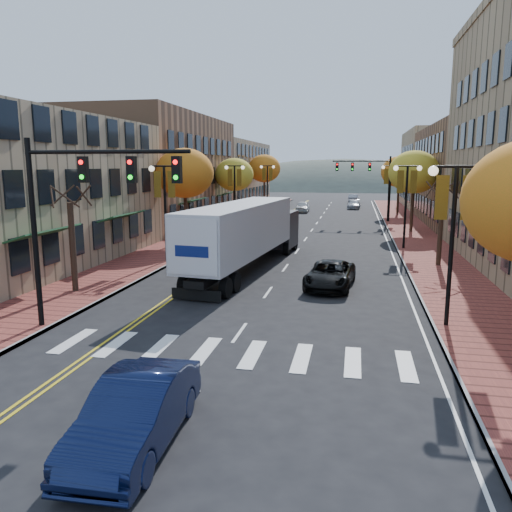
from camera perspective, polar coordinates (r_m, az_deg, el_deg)
The scene contains 28 objects.
ground at distance 14.91m, azimuth -5.50°, elevation -13.65°, with size 200.00×200.00×0.00m, color black.
sidewalk_left at distance 47.72m, azimuth -4.60°, elevation 3.10°, with size 4.00×85.00×0.15m, color brown.
sidewalk_right at distance 46.18m, azimuth 17.44°, elevation 2.41°, with size 4.00×85.00×0.15m, color brown.
building_left_mid at distance 53.34m, azimuth -12.04°, elevation 9.51°, with size 12.00×24.00×11.00m, color brown.
building_left_far at distance 76.96m, azimuth -4.58°, elevation 9.32°, with size 12.00×26.00×9.50m, color #9E8966.
building_right_mid at distance 56.90m, azimuth 26.37°, elevation 8.21°, with size 15.00×24.00×10.00m, color brown.
building_right_far at distance 78.37m, azimuth 22.28°, elevation 9.16°, with size 15.00×20.00×11.00m, color #9E8966.
tree_left_a at distance 25.02m, azimuth -20.20°, elevation 0.96°, with size 0.28×0.28×4.20m.
tree_left_b at distance 39.25m, azimuth -8.15°, elevation 9.34°, with size 4.48×4.48×7.21m.
tree_left_c at distance 54.60m, azimuth -2.49°, elevation 9.27°, with size 4.16×4.16×6.69m.
tree_left_d at distance 72.20m, azimuth 0.96°, elevation 9.96°, with size 4.61×4.61×7.42m.
tree_right_b at distance 31.64m, azimuth 20.32°, elevation 2.79°, with size 0.28×0.28×4.20m.
tree_right_c at distance 47.28m, azimuth 17.61°, elevation 9.12°, with size 4.48×4.48×7.21m.
tree_right_d at distance 63.22m, azimuth 16.07°, elevation 9.24°, with size 4.35×4.35×7.00m.
lamp_left_b at distance 31.27m, azimuth -10.38°, elevation 6.94°, with size 1.96×0.36×6.05m.
lamp_left_c at distance 48.44m, azimuth -2.46°, elevation 8.24°, with size 1.96×0.36×6.05m.
lamp_left_d at distance 66.05m, azimuth 1.30°, elevation 8.79°, with size 1.96×0.36×6.05m.
lamp_right_a at distance 19.41m, azimuth 21.67°, elevation 4.42°, with size 1.96×0.36×6.05m.
lamp_right_b at distance 37.22m, azimuth 16.82°, elevation 7.19°, with size 1.96×0.36×6.05m.
lamp_right_c at distance 55.15m, azimuth 15.10°, elevation 8.15°, with size 1.96×0.36×6.05m.
traffic_mast_near at distance 18.66m, azimuth -19.43°, elevation 6.29°, with size 6.10×0.35×7.00m.
traffic_mast_far at distance 55.04m, azimuth 13.01°, elevation 8.89°, with size 6.10×0.34×7.00m.
semi_truck at distance 28.91m, azimuth -0.97°, elevation 2.89°, with size 4.13×15.98×3.95m.
navy_sedan at distance 11.62m, azimuth -13.56°, elevation -16.98°, with size 1.63×4.66×1.54m, color #0D1535.
black_suv at distance 25.24m, azimuth 8.47°, elevation -2.12°, with size 2.18×4.72×1.31m, color black.
car_far_white at distance 65.93m, azimuth 5.34°, elevation 5.63°, with size 1.68×4.18×1.42m, color silver.
car_far_silver at distance 72.11m, azimuth 11.13°, elevation 5.80°, with size 1.72×4.24×1.23m, color #B0B1B8.
car_far_oncoming at distance 84.53m, azimuth 11.08°, elevation 6.49°, with size 1.46×4.20×1.38m, color #AFAEB6.
Camera 1 is at (4.03, -13.02, 6.04)m, focal length 35.00 mm.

